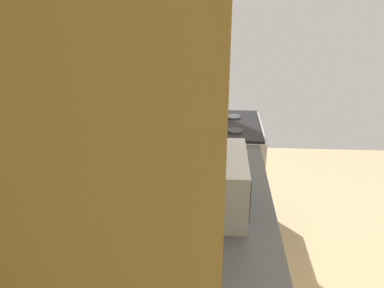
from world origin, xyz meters
name	(u,v)px	position (x,y,z in m)	size (l,w,h in m)	color
wall_back	(130,126)	(0.00, 1.63, 1.40)	(3.81, 0.12, 2.79)	beige
upper_cabinets	(164,5)	(-0.44, 1.42, 1.92)	(1.64, 0.31, 0.72)	tan
oven_range	(217,177)	(1.29, 1.24, 0.47)	(0.69, 0.68, 1.09)	#B7BABF
microwave	(209,183)	(0.14, 1.29, 1.05)	(0.46, 0.37, 0.29)	#B7BABF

